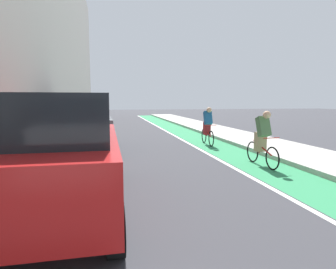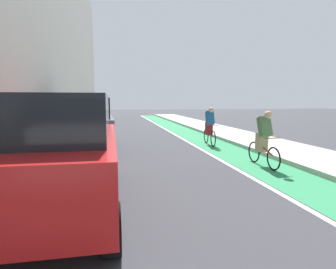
{
  "view_description": "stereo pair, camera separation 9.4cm",
  "coord_description": "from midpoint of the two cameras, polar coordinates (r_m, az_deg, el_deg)",
  "views": [
    {
      "loc": [
        -1.58,
        4.91,
        1.89
      ],
      "look_at": [
        -0.3,
        11.2,
        1.12
      ],
      "focal_mm": 30.47,
      "sensor_mm": 36.0,
      "label": 1
    },
    {
      "loc": [
        -1.49,
        4.89,
        1.89
      ],
      "look_at": [
        -0.3,
        11.2,
        1.12
      ],
      "focal_mm": 30.47,
      "sensor_mm": 36.0,
      "label": 2
    }
  ],
  "objects": [
    {
      "name": "sidewalk_right",
      "position": [
        15.96,
        12.75,
        0.11
      ],
      "size": [
        2.56,
        42.9,
        0.14
      ],
      "primitive_type": "cube",
      "color": "#A8A59E",
      "rests_on": "ground"
    },
    {
      "name": "cyclist_far",
      "position": [
        12.31,
        8.52,
        1.89
      ],
      "size": [
        0.48,
        1.7,
        1.61
      ],
      "color": "black",
      "rests_on": "ground"
    },
    {
      "name": "parked_suv_gray",
      "position": [
        11.11,
        -15.38,
        2.07
      ],
      "size": [
        1.98,
        4.59,
        1.98
      ],
      "color": "#595B60",
      "rests_on": "ground"
    },
    {
      "name": "lane_divider_stripe",
      "position": [
        15.04,
        2.26,
        -0.39
      ],
      "size": [
        0.12,
        42.9,
        0.0
      ],
      "primitive_type": "cube",
      "color": "white",
      "rests_on": "ground"
    },
    {
      "name": "building_facade_left",
      "position": [
        15.64,
        -26.22,
        22.26
      ],
      "size": [
        3.0,
        42.9,
        12.46
      ],
      "color": "#B2ADA3",
      "rests_on": "ground"
    },
    {
      "name": "parked_suv_red",
      "position": [
        5.22,
        -20.71,
        -3.2
      ],
      "size": [
        2.04,
        4.69,
        1.98
      ],
      "color": "red",
      "rests_on": "ground"
    },
    {
      "name": "ground_plane",
      "position": [
        12.78,
        -3.64,
        -1.69
      ],
      "size": [
        94.37,
        94.37,
        0.0
      ],
      "primitive_type": "plane",
      "color": "#38383D"
    },
    {
      "name": "bike_lane_paint",
      "position": [
        15.27,
        5.56,
        -0.32
      ],
      "size": [
        1.6,
        42.9,
        0.0
      ],
      "primitive_type": "cube",
      "color": "#2D8451",
      "rests_on": "ground"
    },
    {
      "name": "cyclist_trailing",
      "position": [
        8.64,
        18.87,
        -0.74
      ],
      "size": [
        0.48,
        1.69,
        1.6
      ],
      "color": "black",
      "rests_on": "ground"
    }
  ]
}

